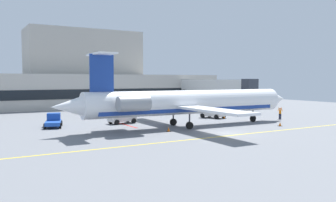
# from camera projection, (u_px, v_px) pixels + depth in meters

# --- Properties ---
(ground) EXTENTS (120.00, 120.00, 0.11)m
(ground) POSITION_uv_depth(u_px,v_px,m) (226.00, 134.00, 39.98)
(ground) COLOR slate
(terminal_building) EXTENTS (59.08, 17.60, 17.57)m
(terminal_building) POSITION_uv_depth(u_px,v_px,m) (91.00, 79.00, 82.06)
(terminal_building) COLOR #B7B2A8
(terminal_building) RESTS_ON ground
(jet_bridge_west) EXTENTS (2.40, 23.52, 6.23)m
(jet_bridge_west) POSITION_uv_depth(u_px,v_px,m) (216.00, 86.00, 73.45)
(jet_bridge_west) COLOR silver
(jet_bridge_west) RESTS_ON ground
(regional_jet) EXTENTS (34.51, 25.68, 9.05)m
(regional_jet) POSITION_uv_depth(u_px,v_px,m) (187.00, 103.00, 45.40)
(regional_jet) COLOR white
(regional_jet) RESTS_ON ground
(baggage_tug) EXTENTS (2.98, 4.33, 1.73)m
(baggage_tug) POSITION_uv_depth(u_px,v_px,m) (53.00, 121.00, 45.32)
(baggage_tug) COLOR #1E4CB2
(baggage_tug) RESTS_ON ground
(pushback_tractor) EXTENTS (2.97, 4.27, 2.17)m
(pushback_tractor) POSITION_uv_depth(u_px,v_px,m) (211.00, 112.00, 56.22)
(pushback_tractor) COLOR silver
(pushback_tractor) RESTS_ON ground
(belt_loader) EXTENTS (4.08, 2.39, 2.14)m
(belt_loader) POSITION_uv_depth(u_px,v_px,m) (125.00, 116.00, 49.13)
(belt_loader) COLOR silver
(belt_loader) RESTS_ON ground
(fuel_tank) EXTENTS (8.57, 3.06, 2.85)m
(fuel_tank) POSITION_uv_depth(u_px,v_px,m) (165.00, 103.00, 68.77)
(fuel_tank) COLOR white
(fuel_tank) RESTS_ON ground
(marshaller) EXTENTS (0.39, 0.80, 1.84)m
(marshaller) POSITION_uv_depth(u_px,v_px,m) (280.00, 113.00, 54.36)
(marshaller) COLOR #191E33
(marshaller) RESTS_ON ground
(safety_cone_alpha) EXTENTS (0.47, 0.47, 0.55)m
(safety_cone_alpha) POSITION_uv_depth(u_px,v_px,m) (280.00, 124.00, 46.20)
(safety_cone_alpha) COLOR orange
(safety_cone_alpha) RESTS_ON ground
(safety_cone_bravo) EXTENTS (0.47, 0.47, 0.55)m
(safety_cone_bravo) POSITION_uv_depth(u_px,v_px,m) (169.00, 129.00, 41.30)
(safety_cone_bravo) COLOR orange
(safety_cone_bravo) RESTS_ON ground
(safety_cone_charlie) EXTENTS (0.47, 0.47, 0.55)m
(safety_cone_charlie) POSITION_uv_depth(u_px,v_px,m) (224.00, 117.00, 55.19)
(safety_cone_charlie) COLOR orange
(safety_cone_charlie) RESTS_ON ground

